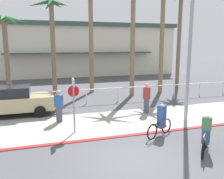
{
  "coord_description": "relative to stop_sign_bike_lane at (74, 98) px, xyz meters",
  "views": [
    {
      "loc": [
        -3.02,
        -7.39,
        4.08
      ],
      "look_at": [
        1.07,
        6.0,
        1.41
      ],
      "focal_mm": 38.41,
      "sensor_mm": 36.0,
      "label": 1
    }
  ],
  "objects": [
    {
      "name": "pedestrian_1",
      "position": [
        -0.54,
        1.79,
        -0.88
      ],
      "size": [
        0.48,
        0.44,
        1.72
      ],
      "color": "#4C4C51",
      "rests_on": "ground"
    },
    {
      "name": "curb_paint",
      "position": [
        1.58,
        -1.08,
        -1.66
      ],
      "size": [
        44.0,
        0.24,
        0.03
      ],
      "primitive_type": "cube",
      "color": "maroon",
      "rests_on": "ground"
    },
    {
      "name": "car_tan_1",
      "position": [
        -2.97,
        3.84,
        -0.81
      ],
      "size": [
        4.4,
        2.02,
        1.69
      ],
      "color": "tan",
      "rests_on": "ground"
    },
    {
      "name": "ground_plane",
      "position": [
        1.58,
        6.72,
        -1.68
      ],
      "size": [
        80.0,
        80.0,
        0.0
      ],
      "primitive_type": "plane",
      "color": "#4C4C51"
    },
    {
      "name": "stop_sign_bike_lane",
      "position": [
        0.0,
        0.0,
        0.0
      ],
      "size": [
        0.52,
        0.56,
        2.56
      ],
      "color": "gray",
      "rests_on": "ground"
    },
    {
      "name": "palm_tree_4",
      "position": [
        2.8,
        9.26,
        4.56
      ],
      "size": [
        3.14,
        2.94,
        8.84
      ],
      "color": "#846B4C",
      "rests_on": "ground"
    },
    {
      "name": "palm_tree_3",
      "position": [
        -0.39,
        8.43,
        3.78
      ],
      "size": [
        3.0,
        3.19,
        7.36
      ],
      "color": "#756047",
      "rests_on": "ground"
    },
    {
      "name": "building_backdrop",
      "position": [
        3.64,
        24.43,
        1.7
      ],
      "size": [
        25.95,
        12.85,
        6.71
      ],
      "color": "beige",
      "rests_on": "ground"
    },
    {
      "name": "cyclist_yellow_0",
      "position": [
        4.49,
        -3.49,
        -0.98
      ],
      "size": [
        1.32,
        1.34,
        1.5
      ],
      "color": "black",
      "rests_on": "ground"
    },
    {
      "name": "cyclist_black_1",
      "position": [
        3.67,
        -1.47,
        -0.98
      ],
      "size": [
        1.64,
        0.89,
        1.5
      ],
      "color": "black",
      "rests_on": "ground"
    },
    {
      "name": "streetlight_curb",
      "position": [
        5.98,
        -0.22,
        2.6
      ],
      "size": [
        0.24,
        2.54,
        7.5
      ],
      "color": "#9EA0A5",
      "rests_on": "ground"
    },
    {
      "name": "palm_tree_5",
      "position": [
        5.68,
        7.0,
        4.41
      ],
      "size": [
        3.57,
        2.92,
        8.27
      ],
      "color": "#846B4C",
      "rests_on": "ground"
    },
    {
      "name": "palm_tree_6",
      "position": [
        8.45,
        7.54,
        4.78
      ],
      "size": [
        2.98,
        3.19,
        8.74
      ],
      "color": "#846B4C",
      "rests_on": "ground"
    },
    {
      "name": "rail_fence",
      "position": [
        1.58,
        5.22,
        -0.84
      ],
      "size": [
        22.94,
        0.08,
        1.04
      ],
      "color": "white",
      "rests_on": "ground"
    },
    {
      "name": "palm_tree_7",
      "position": [
        11.18,
        9.36,
        4.98
      ],
      "size": [
        3.15,
        3.32,
        8.74
      ],
      "color": "#756047",
      "rests_on": "ground"
    },
    {
      "name": "palm_tree_2",
      "position": [
        -3.71,
        8.8,
        3.1
      ],
      "size": [
        3.12,
        3.4,
        6.19
      ],
      "color": "#756047",
      "rests_on": "ground"
    },
    {
      "name": "pedestrian_0",
      "position": [
        4.58,
        1.97,
        -0.81
      ],
      "size": [
        0.48,
        0.45,
        1.84
      ],
      "color": "#4C4C51",
      "rests_on": "ground"
    },
    {
      "name": "sidewalk_strip",
      "position": [
        1.58,
        0.92,
        -1.67
      ],
      "size": [
        44.0,
        4.0,
        0.02
      ],
      "primitive_type": "cube",
      "color": "#9E9E93",
      "rests_on": "ground"
    }
  ]
}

